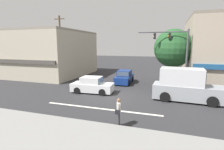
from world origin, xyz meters
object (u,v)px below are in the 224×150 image
Objects in this scene: utility_pole_far_right at (202,50)px; traffic_light_mast at (177,50)px; pedestrian_foreground_with_bag at (119,111)px; utility_pole_near_left at (61,48)px; street_tree at (173,48)px; sedan_parked_curbside at (124,77)px; sedan_waiting_far at (92,85)px; box_truck_crossing_center at (185,86)px.

utility_pole_far_right is 1.28× the size of traffic_light_mast.
utility_pole_near_left is at bearing 136.26° from pedestrian_foreground_with_bag.
utility_pole_far_right reaches higher than street_tree.
utility_pole_near_left reaches higher than traffic_light_mast.
traffic_light_mast is 1.49× the size of sedan_parked_curbside.
traffic_light_mast is at bearing -81.73° from street_tree.
utility_pole_far_right is at bearing 13.06° from utility_pole_near_left.
sedan_parked_curbside is 5.70m from sedan_waiting_far.
traffic_light_mast is (0.27, -1.87, -0.15)m from street_tree.
utility_pole_near_left is at bearing -167.94° from sedan_parked_curbside.
sedan_parked_curbside is 11.93m from pedestrian_foreground_with_bag.
sedan_parked_curbside is at bearing 159.00° from traffic_light_mast.
box_truck_crossing_center is 3.41× the size of pedestrian_foreground_with_bag.
sedan_parked_curbside is 0.73× the size of box_truck_crossing_center.
utility_pole_far_right is at bearing 38.33° from street_tree.
pedestrian_foreground_with_bag reaches higher than sedan_parked_curbside.
utility_pole_near_left is 1.04× the size of utility_pole_far_right.
pedestrian_foreground_with_bag is (-3.01, -11.28, -3.37)m from street_tree.
utility_pole_far_right is (16.65, 3.86, -0.16)m from utility_pole_near_left.
utility_pole_far_right is (3.23, 2.55, -0.22)m from street_tree.
utility_pole_near_left reaches higher than utility_pole_far_right.
sedan_parked_curbside is at bearing 176.21° from street_tree.
sedan_parked_curbside is 0.99× the size of sedan_waiting_far.
traffic_light_mast reaches higher than box_truck_crossing_center.
sedan_parked_curbside is (-5.57, 0.37, -3.61)m from street_tree.
traffic_light_mast is at bearing -123.74° from utility_pole_far_right.
sedan_parked_curbside is at bearing 102.38° from pedestrian_foreground_with_bag.
utility_pole_near_left is 7.82m from sedan_waiting_far.
pedestrian_foreground_with_bag is at bearing -43.74° from utility_pole_near_left.
traffic_light_mast is at bearing 21.83° from sedan_waiting_far.
sedan_waiting_far is at bearing -144.91° from utility_pole_far_right.
box_truck_crossing_center is at bearing 57.61° from pedestrian_foreground_with_bag.
utility_pole_far_right is at bearing 56.26° from traffic_light_mast.
street_tree reaches higher than sedan_parked_curbside.
sedan_waiting_far is 8.55m from box_truck_crossing_center.
box_truck_crossing_center is at bearing -76.16° from traffic_light_mast.
utility_pole_near_left is at bearing -174.42° from street_tree.
utility_pole_far_right is 1.90× the size of sedan_parked_curbside.
sedan_parked_curbside is 8.47m from box_truck_crossing_center.
box_truck_crossing_center reaches higher than sedan_parked_curbside.
traffic_light_mast reaches higher than sedan_parked_curbside.
utility_pole_near_left is 15.20m from box_truck_crossing_center.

